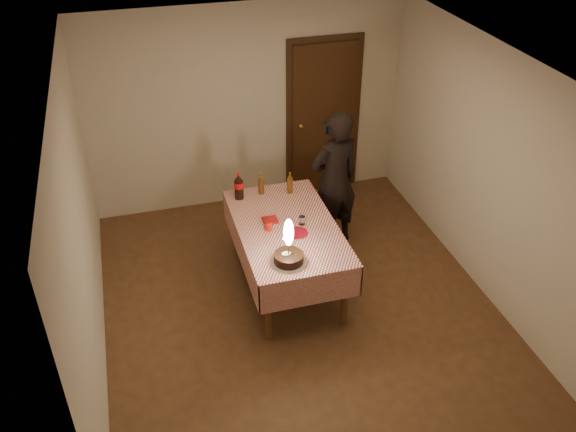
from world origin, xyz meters
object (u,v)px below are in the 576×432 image
(cola_bottle, at_px, (239,186))
(photographer, at_px, (334,180))
(red_plate, at_px, (297,233))
(amber_bottle_left, at_px, (261,184))
(clear_cup, at_px, (302,220))
(amber_bottle_right, at_px, (290,183))
(birthday_cake, at_px, (289,252))
(red_cup, at_px, (268,226))
(dining_table, at_px, (287,234))

(cola_bottle, xyz_separation_m, photographer, (1.11, -0.00, -0.10))
(red_plate, xyz_separation_m, amber_bottle_left, (-0.16, 0.86, 0.11))
(amber_bottle_left, xyz_separation_m, photographer, (0.85, -0.04, -0.06))
(clear_cup, distance_m, amber_bottle_right, 0.65)
(clear_cup, bearing_deg, photographer, 48.60)
(birthday_cake, xyz_separation_m, photographer, (0.90, 1.26, -0.06))
(red_cup, height_order, photographer, photographer)
(birthday_cake, height_order, amber_bottle_right, birthday_cake)
(red_plate, bearing_deg, cola_bottle, 117.10)
(photographer, bearing_deg, amber_bottle_left, 177.61)
(dining_table, distance_m, red_cup, 0.25)
(red_cup, xyz_separation_m, amber_bottle_left, (0.10, 0.72, 0.07))
(cola_bottle, xyz_separation_m, amber_bottle_right, (0.57, -0.03, -0.03))
(dining_table, bearing_deg, photographer, 41.31)
(cola_bottle, bearing_deg, birthday_cake, -80.52)
(photographer, bearing_deg, birthday_cake, -125.72)
(red_plate, relative_size, amber_bottle_right, 0.86)
(dining_table, bearing_deg, red_plate, -67.69)
(birthday_cake, height_order, clear_cup, birthday_cake)
(clear_cup, distance_m, cola_bottle, 0.86)
(birthday_cake, distance_m, amber_bottle_right, 1.28)
(clear_cup, bearing_deg, cola_bottle, 127.44)
(cola_bottle, distance_m, photographer, 1.12)
(clear_cup, bearing_deg, dining_table, 176.40)
(amber_bottle_right, bearing_deg, clear_cup, -94.94)
(dining_table, distance_m, clear_cup, 0.22)
(dining_table, distance_m, photographer, 1.02)
(red_cup, bearing_deg, cola_bottle, 103.07)
(clear_cup, height_order, cola_bottle, cola_bottle)
(photographer, bearing_deg, cola_bottle, 179.87)
(clear_cup, relative_size, photographer, 0.05)
(red_plate, xyz_separation_m, cola_bottle, (-0.42, 0.83, 0.15))
(amber_bottle_right, bearing_deg, amber_bottle_left, 168.14)
(amber_bottle_left, bearing_deg, cola_bottle, -172.72)
(birthday_cake, relative_size, clear_cup, 5.40)
(birthday_cake, xyz_separation_m, clear_cup, (0.31, 0.58, -0.07))
(amber_bottle_left, bearing_deg, birthday_cake, -92.18)
(red_cup, relative_size, clear_cup, 1.11)
(birthday_cake, distance_m, clear_cup, 0.66)
(clear_cup, distance_m, amber_bottle_left, 0.76)
(amber_bottle_right, bearing_deg, cola_bottle, 176.71)
(red_plate, distance_m, photographer, 1.08)
(clear_cup, bearing_deg, amber_bottle_right, 85.06)
(red_cup, xyz_separation_m, photographer, (0.96, 0.68, 0.00))
(birthday_cake, bearing_deg, red_plate, 63.85)
(red_cup, xyz_separation_m, amber_bottle_right, (0.42, 0.65, 0.07))
(dining_table, xyz_separation_m, birthday_cake, (-0.15, -0.59, 0.22))
(birthday_cake, height_order, amber_bottle_left, birthday_cake)
(birthday_cake, relative_size, red_plate, 2.21)
(cola_bottle, bearing_deg, amber_bottle_left, 7.28)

